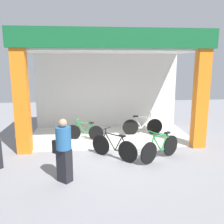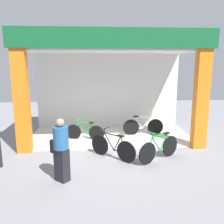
# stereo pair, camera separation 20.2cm
# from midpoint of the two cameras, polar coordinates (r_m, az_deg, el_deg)

# --- Properties ---
(ground_plane) EXTENTS (20.72, 20.72, 0.00)m
(ground_plane) POSITION_cam_midpoint_polar(r_m,az_deg,el_deg) (8.38, 1.09, -8.81)
(ground_plane) COLOR gray
(ground_plane) RESTS_ON ground
(shop_facade) EXTENTS (6.56, 3.42, 3.97)m
(shop_facade) POSITION_cam_midpoint_polar(r_m,az_deg,el_deg) (9.58, 0.20, 7.06)
(shop_facade) COLOR beige
(shop_facade) RESTS_ON ground
(bicycle_inside_0) EXTENTS (1.44, 0.45, 0.81)m
(bicycle_inside_0) POSITION_cam_midpoint_polar(r_m,az_deg,el_deg) (9.32, -5.77, -4.64)
(bicycle_inside_0) COLOR black
(bicycle_inside_0) RESTS_ON ground
(bicycle_inside_1) EXTENTS (1.66, 0.45, 0.91)m
(bicycle_inside_1) POSITION_cam_midpoint_polar(r_m,az_deg,el_deg) (9.98, 7.92, -3.34)
(bicycle_inside_1) COLOR black
(bicycle_inside_1) RESTS_ON ground
(bicycle_parked_0) EXTENTS (1.29, 1.15, 0.92)m
(bicycle_parked_0) POSITION_cam_midpoint_polar(r_m,az_deg,el_deg) (7.51, 0.94, -8.29)
(bicycle_parked_0) COLOR black
(bicycle_parked_0) RESTS_ON ground
(bicycle_parked_1) EXTENTS (1.42, 0.98, 0.93)m
(bicycle_parked_1) POSITION_cam_midpoint_polar(r_m,az_deg,el_deg) (7.56, 11.86, -8.39)
(bicycle_parked_1) COLOR black
(bicycle_parked_1) RESTS_ON ground
(pedestrian_0) EXTENTS (0.58, 0.55, 1.61)m
(pedestrian_0) POSITION_cam_midpoint_polar(r_m,az_deg,el_deg) (6.13, -11.02, -8.56)
(pedestrian_0) COLOR black
(pedestrian_0) RESTS_ON ground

